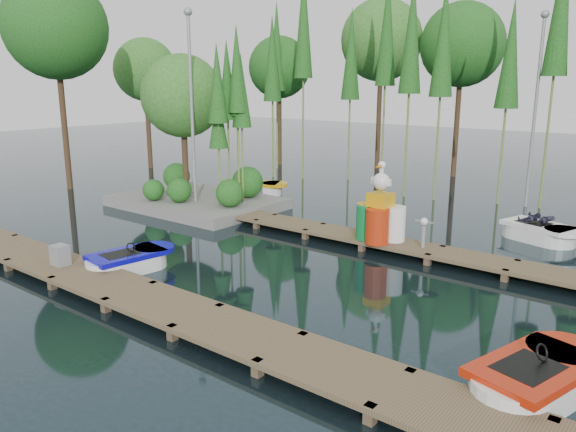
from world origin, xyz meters
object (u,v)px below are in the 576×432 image
Objects in this scene: boat_blue at (129,262)px; boat_yellow_far at (257,188)px; island at (194,123)px; drum_cluster at (380,218)px; yellow_barrel at (368,220)px; boat_red at (536,380)px; utility_cabinet at (60,255)px.

boat_yellow_far is (-4.00, 9.52, 0.03)m from boat_blue.
drum_cluster is at bearing -6.26° from island.
boat_blue is at bearing -123.17° from yellow_barrel.
drum_cluster reaches higher than boat_yellow_far.
boat_yellow_far reaches higher than boat_red.
boat_red reaches higher than boat_blue.
yellow_barrel reaches higher than boat_red.
island is 13.38× the size of utility_cabinet.
boat_red is 2.93× the size of yellow_barrel.
boat_blue is 6.99m from drum_cluster.
boat_blue is at bearing -162.60° from boat_red.
island is at bearing 114.14° from utility_cabinet.
boat_red is 11.03m from utility_cabinet.
yellow_barrel is at bearing 55.97° from utility_cabinet.
boat_yellow_far is 9.14m from drum_cluster.
boat_yellow_far is 2.73× the size of yellow_barrel.
boat_blue is 2.51× the size of yellow_barrel.
island is 6.70× the size of yellow_barrel.
boat_blue is 6.84m from yellow_barrel.
boat_red is 7.78m from drum_cluster.
drum_cluster is (8.19, -3.98, 0.71)m from boat_yellow_far.
yellow_barrel is at bearing 154.49° from boat_red.
utility_cabinet is at bearing -119.29° from boat_blue.
boat_red is at bearing -23.24° from island.
island is 9.01m from drum_cluster.
drum_cluster is at bearing 61.23° from boat_blue.
boat_red is 1.28× the size of drum_cluster.
boat_yellow_far is at bearing 162.09° from boat_red.
boat_blue is 0.92× the size of boat_yellow_far.
boat_blue is 10.33m from boat_yellow_far.
utility_cabinet is (-10.90, -1.61, 0.29)m from boat_red.
island is at bearing 174.51° from yellow_barrel.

